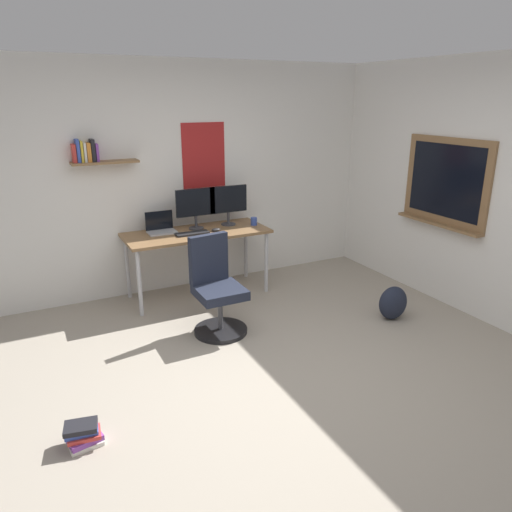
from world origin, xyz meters
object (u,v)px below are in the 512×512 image
computer_mouse (216,230)px  book_stack_on_floor (83,435)px  desk (197,238)px  monitor_secondary (228,202)px  office_chair (217,292)px  laptop (161,227)px  monitor_primary (196,206)px  coffee_mug (254,221)px  backpack (393,303)px  keyboard (192,233)px

computer_mouse → book_stack_on_floor: (-1.78, -1.99, -0.70)m
desk → monitor_secondary: (0.44, 0.11, 0.34)m
office_chair → computer_mouse: bearing=67.4°
book_stack_on_floor → laptop: bearing=61.3°
office_chair → monitor_primary: size_ratio=2.05×
monitor_primary → monitor_secondary: (0.40, 0.00, 0.00)m
laptop → coffee_mug: size_ratio=3.37×
computer_mouse → backpack: (1.36, -1.44, -0.60)m
laptop → office_chair: bearing=-79.4°
monitor_primary → book_stack_on_floor: (-1.62, -2.18, -0.95)m
monitor_primary → monitor_secondary: same height
book_stack_on_floor → coffee_mug: bearing=41.7°
backpack → book_stack_on_floor: (-3.14, -0.55, -0.10)m
keyboard → office_chair: bearing=-95.1°
keyboard → coffee_mug: coffee_mug is taller
computer_mouse → monitor_primary: bearing=129.6°
monitor_secondary → backpack: monitor_secondary is taller
desk → computer_mouse: bearing=-22.8°
office_chair → laptop: 1.19m
monitor_secondary → keyboard: (-0.52, -0.19, -0.26)m
monitor_secondary → backpack: (1.12, -1.63, -0.85)m
monitor_primary → book_stack_on_floor: 2.88m
office_chair → coffee_mug: bearing=46.5°
desk → book_stack_on_floor: size_ratio=6.37×
monitor_primary → book_stack_on_floor: bearing=-126.6°
monitor_primary → keyboard: size_ratio=1.25×
book_stack_on_floor → monitor_secondary: bearing=47.2°
desk → keyboard: keyboard is taller
laptop → backpack: laptop is taller
coffee_mug → monitor_secondary: bearing=151.3°
office_chair → computer_mouse: (0.36, 0.86, 0.37)m
office_chair → monitor_primary: 1.23m
computer_mouse → book_stack_on_floor: size_ratio=0.41×
laptop → computer_mouse: 0.61m
laptop → keyboard: 0.37m
office_chair → laptop: size_ratio=3.06×
monitor_secondary → book_stack_on_floor: size_ratio=1.84×
laptop → computer_mouse: (0.56, -0.24, -0.04)m
book_stack_on_floor → backpack: bearing=9.9°
monitor_secondary → computer_mouse: bearing=-141.4°
coffee_mug → office_chair: bearing=-133.5°
keyboard → backpack: size_ratio=1.05×
monitor_secondary → backpack: size_ratio=1.31×
desk → laptop: bearing=156.5°
desk → keyboard: bearing=-133.7°
laptop → monitor_primary: monitor_primary is taller
office_chair → computer_mouse: size_ratio=9.13×
office_chair → coffee_mug: size_ratio=10.33×
monitor_secondary → keyboard: bearing=-159.7°
desk → book_stack_on_floor: 2.68m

